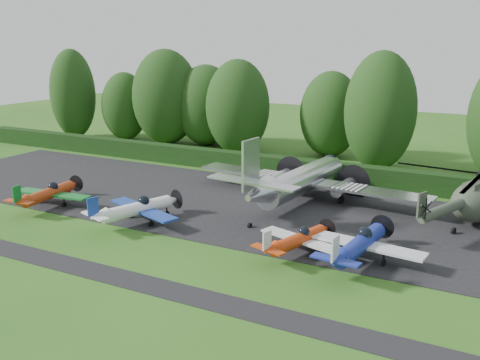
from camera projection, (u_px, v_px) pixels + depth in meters
The scene contains 18 objects.
ground at pixel (192, 248), 36.33m from camera, with size 160.00×160.00×0.00m, color #295A19.
apron at pixel (256, 208), 44.91m from camera, with size 70.00×18.00×0.01m, color black.
taxiway_verge at pixel (137, 282), 31.19m from camera, with size 70.00×2.00×0.00m, color black.
hedgerow at pixel (303, 179), 54.35m from camera, with size 90.00×1.60×2.00m, color black.
transport_plane at pixel (301, 180), 46.03m from camera, with size 21.85×16.76×7.00m.
light_plane_red at pixel (49, 193), 45.07m from camera, with size 7.06×7.43×2.71m.
light_plane_white at pixel (137, 208), 40.86m from camera, with size 7.43×7.82×2.86m.
light_plane_orange at pixel (299, 240), 34.98m from camera, with size 6.40×6.73×2.46m.
light_plane_blue at pixel (360, 244), 33.59m from camera, with size 7.88×8.28×3.03m.
helicopter at pixel (479, 197), 40.31m from camera, with size 12.75×14.92×4.11m.
tree_0 at pixel (238, 107), 64.85m from camera, with size 7.79×7.79×11.50m.
tree_1 at pixel (73, 94), 75.56m from camera, with size 6.28×6.28×12.50m.
tree_2 at pixel (166, 97), 71.01m from camera, with size 8.95×8.95×12.57m.
tree_4 at pixel (227, 113), 69.83m from camera, with size 6.59×6.59×8.83m.
tree_5 at pixel (125, 106), 74.41m from camera, with size 6.38×6.38×9.39m.
tree_6 at pixel (380, 111), 56.57m from camera, with size 7.58×7.58×12.68m.
tree_9 at pixel (330, 114), 63.40m from camera, with size 7.28×7.28×10.19m.
tree_10 at pixel (206, 105), 70.33m from camera, with size 8.04×8.04×10.61m.
Camera 1 is at (18.58, -28.61, 13.73)m, focal length 40.00 mm.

